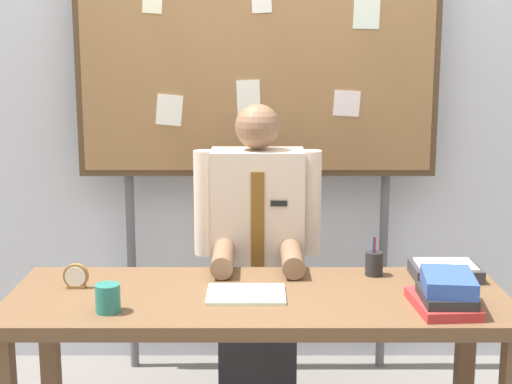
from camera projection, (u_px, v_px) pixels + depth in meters
back_wall at (256, 104)px, 3.86m from camera, size 6.40×0.08×2.70m
desk at (256, 318)px, 2.81m from camera, size 1.84×0.68×0.75m
person at (256, 274)px, 3.34m from camera, size 0.55×0.56×1.40m
bulletin_board at (256, 60)px, 3.62m from camera, size 1.74×0.09×2.18m
book_stack at (444, 293)px, 2.62m from camera, size 0.22×0.31×0.13m
open_notebook at (244, 294)px, 2.77m from camera, size 0.29×0.22×0.01m
desk_clock at (74, 277)px, 2.85m from camera, size 0.09×0.04×0.09m
coffee_mug at (106, 298)px, 2.59m from camera, size 0.09×0.09×0.10m
pen_holder at (372, 263)px, 3.01m from camera, size 0.07×0.07×0.16m
paper_tray at (443, 270)px, 2.98m from camera, size 0.26×0.20×0.06m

